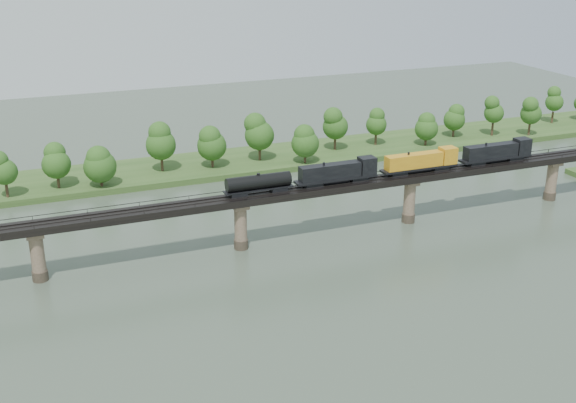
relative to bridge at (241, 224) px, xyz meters
name	(u,v)px	position (x,y,z in m)	size (l,w,h in m)	color
ground	(295,315)	(0.00, -30.00, -5.46)	(400.00, 400.00, 0.00)	#374536
far_bank	(179,169)	(0.00, 55.00, -4.66)	(300.00, 24.00, 1.60)	#2F4D1E
bridge	(241,224)	(0.00, 0.00, 0.00)	(236.00, 30.00, 11.50)	#473A2D
bridge_superstructure	(240,195)	(0.00, 0.00, 6.33)	(220.00, 4.90, 0.75)	black
far_treeline	(151,148)	(-8.21, 50.52, 3.37)	(289.06, 17.54, 13.60)	#382619
freight_train	(393,166)	(35.36, 0.00, 8.50)	(74.96, 2.92, 5.16)	black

